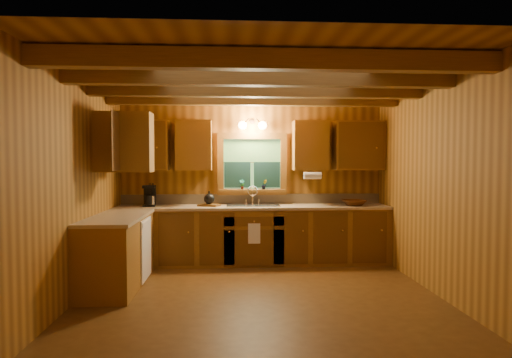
{
  "coord_description": "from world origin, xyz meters",
  "views": [
    {
      "loc": [
        -0.34,
        -4.98,
        1.59
      ],
      "look_at": [
        0.0,
        0.8,
        1.35
      ],
      "focal_mm": 29.81,
      "sensor_mm": 36.0,
      "label": 1
    }
  ],
  "objects_px": {
    "sink": "(253,208)",
    "cutting_board": "(209,205)",
    "wicker_basket": "(354,203)",
    "coffee_maker": "(149,196)"
  },
  "relations": [
    {
      "from": "wicker_basket",
      "to": "coffee_maker",
      "type": "bearing_deg",
      "value": 177.9
    },
    {
      "from": "coffee_maker",
      "to": "sink",
      "type": "bearing_deg",
      "value": -7.1
    },
    {
      "from": "sink",
      "to": "wicker_basket",
      "type": "distance_m",
      "value": 1.58
    },
    {
      "from": "cutting_board",
      "to": "coffee_maker",
      "type": "bearing_deg",
      "value": -160.82
    },
    {
      "from": "coffee_maker",
      "to": "wicker_basket",
      "type": "relative_size",
      "value": 0.87
    },
    {
      "from": "sink",
      "to": "wicker_basket",
      "type": "relative_size",
      "value": 2.21
    },
    {
      "from": "sink",
      "to": "wicker_basket",
      "type": "height_order",
      "value": "sink"
    },
    {
      "from": "cutting_board",
      "to": "sink",
      "type": "bearing_deg",
      "value": 22.11
    },
    {
      "from": "cutting_board",
      "to": "wicker_basket",
      "type": "distance_m",
      "value": 2.25
    },
    {
      "from": "sink",
      "to": "cutting_board",
      "type": "xyz_separation_m",
      "value": [
        -0.68,
        -0.01,
        0.06
      ]
    }
  ]
}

